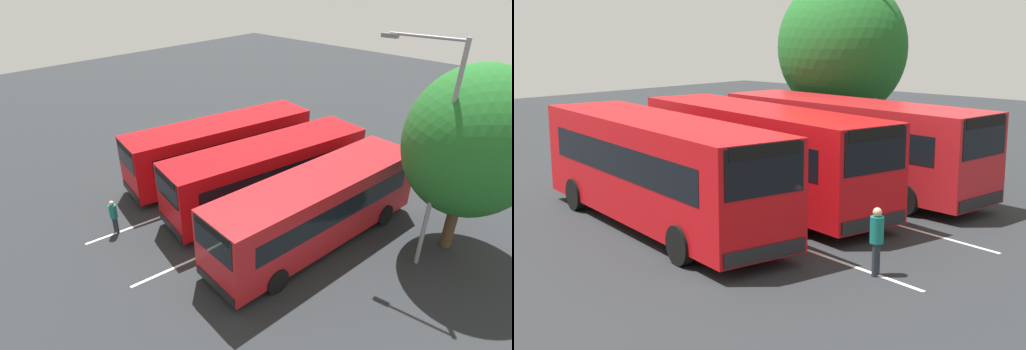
# 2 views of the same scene
# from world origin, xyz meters

# --- Properties ---
(ground_plane) EXTENTS (74.60, 74.60, 0.00)m
(ground_plane) POSITION_xyz_m (0.00, 0.00, 0.00)
(ground_plane) COLOR #232628
(bus_far_left) EXTENTS (10.67, 4.49, 3.12)m
(bus_far_left) POSITION_xyz_m (-0.47, -3.64, 1.72)
(bus_far_left) COLOR #B70C11
(bus_far_left) RESTS_ON ground
(bus_center_left) EXTENTS (10.67, 4.46, 3.12)m
(bus_center_left) POSITION_xyz_m (-0.12, 0.17, 1.72)
(bus_center_left) COLOR #B70C11
(bus_center_left) RESTS_ON ground
(bus_center_right) EXTENTS (10.59, 3.50, 3.12)m
(bus_center_right) POSITION_xyz_m (0.79, 3.75, 1.72)
(bus_center_right) COLOR #AD191E
(bus_center_right) RESTS_ON ground
(pedestrian) EXTENTS (0.38, 0.38, 1.62)m
(pedestrian) POSITION_xyz_m (6.42, -2.91, 0.95)
(pedestrian) COLOR #232833
(pedestrian) RESTS_ON ground
(street_lamp) EXTENTS (0.51, 2.78, 8.67)m
(street_lamp) POSITION_xyz_m (-0.89, 7.30, 4.98)
(street_lamp) COLOR gray
(street_lamp) RESTS_ON ground
(depot_tree) EXTENTS (5.49, 4.94, 7.66)m
(depot_tree) POSITION_xyz_m (-2.85, 7.94, 4.76)
(depot_tree) COLOR #4C3823
(depot_tree) RESTS_ON ground
(lane_stripe_outer_left) EXTENTS (15.64, 2.58, 0.01)m
(lane_stripe_outer_left) POSITION_xyz_m (0.00, -1.83, 0.00)
(lane_stripe_outer_left) COLOR silver
(lane_stripe_outer_left) RESTS_ON ground
(lane_stripe_inner_left) EXTENTS (15.64, 2.58, 0.01)m
(lane_stripe_inner_left) POSITION_xyz_m (0.00, 1.83, 0.00)
(lane_stripe_inner_left) COLOR silver
(lane_stripe_inner_left) RESTS_ON ground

